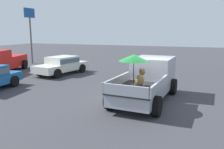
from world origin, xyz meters
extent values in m
plane|color=#38383D|center=(0.00, 0.00, 0.00)|extent=(80.00, 80.00, 0.00)
cylinder|color=black|center=(1.81, 0.87, 0.40)|extent=(0.82, 0.33, 0.80)
cylinder|color=black|center=(1.69, -1.08, 0.40)|extent=(0.82, 0.33, 0.80)
cylinder|color=black|center=(-1.69, 1.08, 0.40)|extent=(0.82, 0.33, 0.80)
cylinder|color=black|center=(-1.81, -0.87, 0.40)|extent=(0.82, 0.33, 0.80)
cube|color=#9EA3AD|center=(0.00, 0.00, 0.57)|extent=(5.10, 2.10, 0.50)
cube|color=#9EA3AD|center=(1.40, -0.08, 1.36)|extent=(2.21, 1.98, 1.08)
cube|color=#4C606B|center=(2.40, -0.14, 1.56)|extent=(0.16, 1.72, 0.64)
cube|color=black|center=(-1.15, 0.07, 0.85)|extent=(2.91, 2.00, 0.06)
cube|color=#9EA3AD|center=(-1.09, 0.99, 1.08)|extent=(2.80, 0.27, 0.40)
cube|color=#9EA3AD|center=(-1.20, -0.85, 1.08)|extent=(2.80, 0.27, 0.40)
cube|color=#9EA3AD|center=(-2.50, 0.15, 1.08)|extent=(0.21, 1.84, 0.40)
ellipsoid|color=olive|center=(-0.88, 0.04, 1.14)|extent=(0.70, 0.36, 0.52)
sphere|color=olive|center=(-0.58, 0.03, 1.46)|extent=(0.30, 0.30, 0.28)
cone|color=olive|center=(-0.58, 0.11, 1.60)|extent=(0.10, 0.10, 0.12)
cone|color=olive|center=(-0.59, -0.05, 1.60)|extent=(0.10, 0.10, 0.12)
cylinder|color=black|center=(-1.14, 0.24, 1.46)|extent=(0.03, 0.03, 1.15)
cone|color=#19722D|center=(-1.14, 0.24, 2.13)|extent=(1.35, 1.35, 0.28)
cylinder|color=black|center=(2.38, 11.00, 0.38)|extent=(0.80, 0.46, 0.76)
cylinder|color=black|center=(5.46, 11.87, 0.38)|extent=(0.80, 0.46, 0.76)
cylinder|color=black|center=(4.94, 13.70, 0.38)|extent=(0.80, 0.46, 0.76)
cube|color=red|center=(3.66, 12.35, 0.55)|extent=(5.11, 3.03, 0.50)
cube|color=red|center=(4.62, 12.62, 1.00)|extent=(3.09, 2.46, 0.40)
cylinder|color=black|center=(-0.03, 7.76, 0.33)|extent=(0.68, 0.28, 0.66)
cylinder|color=black|center=(2.97, 6.84, 0.33)|extent=(0.69, 0.34, 0.66)
cylinder|color=black|center=(3.29, 8.57, 0.33)|extent=(0.69, 0.34, 0.66)
cylinder|color=black|center=(5.62, 6.35, 0.33)|extent=(0.69, 0.34, 0.66)
cylinder|color=black|center=(5.94, 8.08, 0.33)|extent=(0.69, 0.34, 0.66)
cube|color=silver|center=(4.46, 7.46, 0.55)|extent=(4.55, 2.51, 0.52)
cube|color=silver|center=(4.55, 7.44, 1.05)|extent=(2.36, 1.95, 0.56)
cube|color=#4C606B|center=(4.55, 7.44, 1.05)|extent=(2.31, 2.02, 0.32)
cylinder|color=#59595B|center=(8.43, 13.51, 2.24)|extent=(0.16, 0.16, 4.49)
cube|color=#194C8C|center=(8.43, 13.51, 4.94)|extent=(1.40, 0.12, 0.90)
camera|label=1|loc=(-10.29, -2.34, 3.21)|focal=37.23mm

